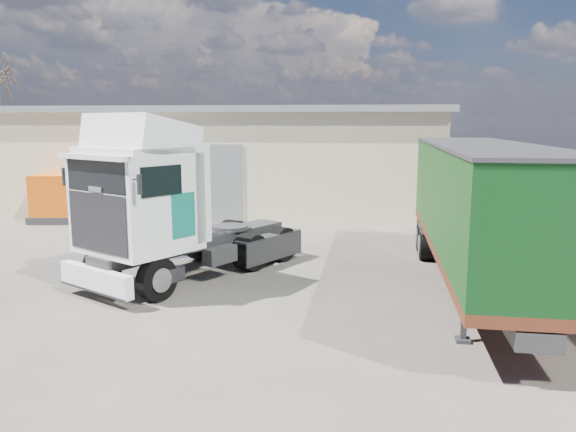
# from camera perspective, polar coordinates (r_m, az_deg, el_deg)

# --- Properties ---
(ground) EXTENTS (120.00, 120.00, 0.00)m
(ground) POSITION_cam_1_polar(r_m,az_deg,el_deg) (16.18, -11.20, -7.09)
(ground) COLOR #282520
(ground) RESTS_ON ground
(warehouse) EXTENTS (30.60, 12.60, 5.42)m
(warehouse) POSITION_cam_1_polar(r_m,az_deg,el_deg) (32.65, -13.06, 5.93)
(warehouse) COLOR beige
(warehouse) RESTS_ON ground
(brick_boundary_wall) EXTENTS (0.35, 26.00, 2.50)m
(brick_boundary_wall) POSITION_cam_1_polar(r_m,az_deg,el_deg) (22.09, 23.94, 0.05)
(brick_boundary_wall) COLOR #963F26
(brick_boundary_wall) RESTS_ON ground
(tractor_unit) EXTENTS (5.94, 7.41, 4.81)m
(tractor_unit) POSITION_cam_1_polar(r_m,az_deg,el_deg) (16.33, -12.46, 0.30)
(tractor_unit) COLOR black
(tractor_unit) RESTS_ON ground
(box_trailer) EXTENTS (3.10, 12.16, 4.01)m
(box_trailer) POSITION_cam_1_polar(r_m,az_deg,el_deg) (15.97, 18.93, 1.34)
(box_trailer) COLOR #2D2D30
(box_trailer) RESTS_ON ground
(panel_van) EXTENTS (3.81, 5.71, 2.17)m
(panel_van) POSITION_cam_1_polar(r_m,az_deg,el_deg) (25.20, -14.88, 1.33)
(panel_van) COLOR black
(panel_van) RESTS_ON ground
(orange_skip) EXTENTS (3.76, 2.61, 2.20)m
(orange_skip) POSITION_cam_1_polar(r_m,az_deg,el_deg) (27.92, -21.01, 1.46)
(orange_skip) COLOR #2D2D30
(orange_skip) RESTS_ON ground
(gravel_heap) EXTENTS (5.97, 5.97, 1.00)m
(gravel_heap) POSITION_cam_1_polar(r_m,az_deg,el_deg) (22.01, -14.46, -1.54)
(gravel_heap) COLOR #21242C
(gravel_heap) RESTS_ON ground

